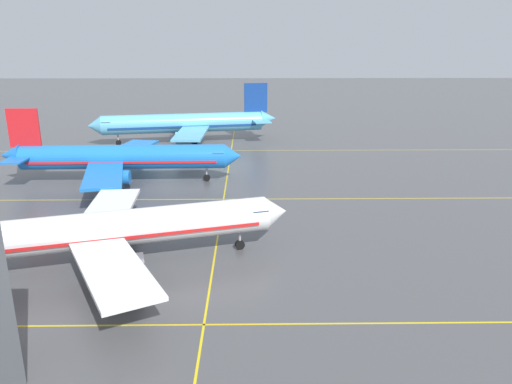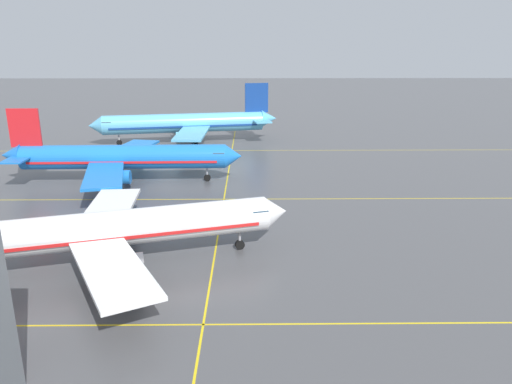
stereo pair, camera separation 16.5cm
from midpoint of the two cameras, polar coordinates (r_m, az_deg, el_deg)
The scene contains 4 objects.
airliner_second_row at distance 51.72m, azimuth -15.97°, elevation -4.14°, with size 35.94×30.65×11.36m.
airliner_third_row at distance 82.01m, azimuth -15.35°, elevation 3.91°, with size 38.45×33.25×11.98m.
airliner_far_left_stand at distance 111.32m, azimuth -8.01°, elevation 7.92°, with size 41.51×35.34×12.95m.
taxiway_markings at distance 56.10m, azimuth -4.53°, elevation -6.06°, with size 169.49×144.81×0.01m.
Camera 2 is at (3.90, -4.03, 22.15)m, focal length 34.43 mm.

